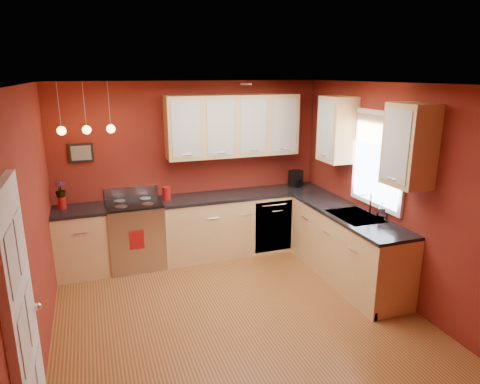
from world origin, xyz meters
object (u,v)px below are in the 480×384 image
object	(u,v)px
sink	(355,218)
coffee_maker	(296,179)
soap_pump	(382,210)
gas_range	(136,234)
red_canister	(167,193)

from	to	relation	value
sink	coffee_maker	size ratio (longest dim) A/B	2.65
sink	soap_pump	distance (m)	0.34
sink	coffee_maker	xyz separation A→B (m)	(-0.06, 1.58, 0.15)
gas_range	coffee_maker	xyz separation A→B (m)	(2.56, 0.08, 0.58)
gas_range	red_canister	distance (m)	0.73
sink	soap_pump	xyz separation A→B (m)	(0.25, -0.19, 0.13)
soap_pump	red_canister	bearing A→B (deg)	144.57
red_canister	coffee_maker	bearing A→B (deg)	1.56
coffee_maker	gas_range	bearing A→B (deg)	167.93
coffee_maker	soap_pump	world-z (taller)	coffee_maker
gas_range	sink	bearing A→B (deg)	-29.78
gas_range	sink	size ratio (longest dim) A/B	1.59
gas_range	soap_pump	size ratio (longest dim) A/B	5.27
soap_pump	gas_range	bearing A→B (deg)	149.56
red_canister	coffee_maker	distance (m)	2.09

